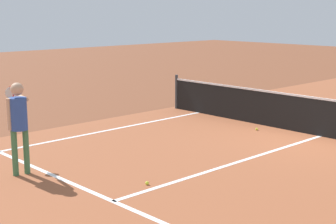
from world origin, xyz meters
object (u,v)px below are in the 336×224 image
(player_near, at_px, (18,117))
(tennis_ball_mid_court, at_px, (147,183))
(tennis_ball_near_net, at_px, (257,129))
(net, at_px, (321,117))

(player_near, height_order, tennis_ball_mid_court, player_near)
(player_near, bearing_deg, tennis_ball_near_net, 81.96)
(net, relative_size, tennis_ball_mid_court, 154.98)
(tennis_ball_mid_court, bearing_deg, net, 87.61)
(net, xyz_separation_m, player_near, (-2.34, -6.79, 0.61))
(net, height_order, tennis_ball_mid_court, net)
(net, bearing_deg, tennis_ball_near_net, -157.07)
(net, height_order, tennis_ball_near_net, net)
(net, xyz_separation_m, tennis_ball_mid_court, (-0.23, -5.47, -0.46))
(player_near, relative_size, tennis_ball_mid_court, 26.55)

